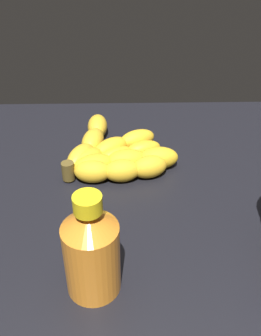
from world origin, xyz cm
name	(u,v)px	position (x,y,z in cm)	size (l,w,h in cm)	color
ground_plane	(149,192)	(0.00, 0.00, -1.87)	(78.18, 60.20, 3.74)	black
banana_bunch	(112,154)	(6.00, -5.68, 1.76)	(19.21, 20.46, 3.71)	gold
honey_bottle	(91,249)	(7.63, 19.45, 5.81)	(6.07, 6.07, 12.96)	orange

